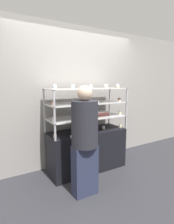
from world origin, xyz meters
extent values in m
plane|color=#2D2D33|center=(0.00, 0.00, 0.00)|extent=(20.00, 20.00, 0.00)
cube|color=gray|center=(0.00, 0.41, 1.30)|extent=(8.00, 0.05, 2.60)
cube|color=black|center=(0.00, 0.00, 0.36)|extent=(1.39, 0.53, 0.73)
cube|color=#B7B7BC|center=(-0.68, 0.25, 0.85)|extent=(0.02, 0.02, 0.25)
cube|color=#B7B7BC|center=(0.68, 0.25, 0.85)|extent=(0.02, 0.02, 0.25)
cube|color=#B7B7BC|center=(-0.68, -0.25, 0.85)|extent=(0.02, 0.02, 0.25)
cube|color=#B7B7BC|center=(0.68, -0.25, 0.85)|extent=(0.02, 0.02, 0.25)
cube|color=silver|center=(0.00, 0.00, 0.97)|extent=(1.39, 0.53, 0.01)
cube|color=#B7B7BC|center=(-0.68, 0.25, 1.10)|extent=(0.02, 0.02, 0.25)
cube|color=#B7B7BC|center=(0.68, 0.25, 1.10)|extent=(0.02, 0.02, 0.25)
cube|color=#B7B7BC|center=(-0.68, -0.25, 1.10)|extent=(0.02, 0.02, 0.25)
cube|color=#B7B7BC|center=(0.68, -0.25, 1.10)|extent=(0.02, 0.02, 0.25)
cube|color=silver|center=(0.00, 0.00, 1.22)|extent=(1.39, 0.53, 0.01)
cube|color=#B7B7BC|center=(-0.68, 0.25, 1.35)|extent=(0.02, 0.02, 0.25)
cube|color=#B7B7BC|center=(0.68, 0.25, 1.35)|extent=(0.02, 0.02, 0.25)
cube|color=#B7B7BC|center=(-0.68, -0.25, 1.35)|extent=(0.02, 0.02, 0.25)
cube|color=#B7B7BC|center=(0.68, -0.25, 1.35)|extent=(0.02, 0.02, 0.25)
cube|color=silver|center=(0.00, 0.00, 1.47)|extent=(1.39, 0.53, 0.01)
cylinder|color=brown|center=(-0.07, -0.02, 0.78)|extent=(0.18, 0.18, 0.10)
cylinder|color=silver|center=(-0.07, -0.02, 0.84)|extent=(0.19, 0.19, 0.02)
cube|color=#C66660|center=(0.30, 0.01, 1.01)|extent=(0.25, 0.16, 0.06)
cube|color=white|center=(0.30, 0.01, 1.04)|extent=(0.25, 0.16, 0.01)
cylinder|color=#CCB28C|center=(-0.63, -0.10, 0.74)|extent=(0.05, 0.05, 0.03)
sphere|color=#E5996B|center=(-0.63, -0.10, 0.77)|extent=(0.06, 0.06, 0.06)
cylinder|color=beige|center=(-0.32, -0.14, 0.74)|extent=(0.05, 0.05, 0.03)
sphere|color=#E5996B|center=(-0.32, -0.14, 0.77)|extent=(0.06, 0.06, 0.06)
cylinder|color=#CCB28C|center=(0.30, -0.07, 0.74)|extent=(0.05, 0.05, 0.03)
sphere|color=white|center=(0.30, -0.07, 0.77)|extent=(0.06, 0.06, 0.06)
cylinder|color=beige|center=(0.64, -0.14, 0.74)|extent=(0.05, 0.05, 0.03)
sphere|color=#F4EAB2|center=(0.64, -0.14, 0.77)|extent=(0.06, 0.06, 0.06)
cube|color=white|center=(-0.42, -0.24, 0.75)|extent=(0.04, 0.00, 0.04)
cylinder|color=beige|center=(-0.64, -0.09, 0.99)|extent=(0.06, 0.06, 0.03)
sphere|color=silver|center=(-0.64, -0.09, 1.02)|extent=(0.06, 0.06, 0.06)
cylinder|color=#CCB28C|center=(-0.20, -0.07, 0.99)|extent=(0.06, 0.06, 0.03)
sphere|color=silver|center=(-0.20, -0.07, 1.02)|extent=(0.06, 0.06, 0.06)
cylinder|color=beige|center=(0.63, -0.13, 0.99)|extent=(0.06, 0.06, 0.03)
sphere|color=#F4EAB2|center=(0.63, -0.13, 1.02)|extent=(0.06, 0.06, 0.06)
cube|color=white|center=(-0.31, -0.24, 1.00)|extent=(0.04, 0.00, 0.04)
cylinder|color=#CCB28C|center=(-0.65, -0.13, 1.24)|extent=(0.05, 0.05, 0.03)
sphere|color=#E5996B|center=(-0.65, -0.13, 1.27)|extent=(0.05, 0.05, 0.05)
cylinder|color=#CCB28C|center=(-0.01, -0.06, 1.24)|extent=(0.05, 0.05, 0.03)
sphere|color=#8C5B42|center=(-0.01, -0.06, 1.27)|extent=(0.05, 0.05, 0.05)
cylinder|color=beige|center=(0.62, -0.12, 1.24)|extent=(0.05, 0.05, 0.03)
sphere|color=#8C5B42|center=(0.62, -0.12, 1.27)|extent=(0.05, 0.05, 0.05)
cube|color=white|center=(0.07, -0.24, 1.25)|extent=(0.04, 0.00, 0.04)
cylinder|color=white|center=(-0.62, -0.12, 1.48)|extent=(0.06, 0.06, 0.02)
sphere|color=silver|center=(-0.62, -0.12, 1.51)|extent=(0.07, 0.07, 0.07)
cylinder|color=white|center=(-0.30, -0.08, 1.48)|extent=(0.06, 0.06, 0.02)
sphere|color=silver|center=(-0.30, -0.08, 1.51)|extent=(0.07, 0.07, 0.07)
cylinder|color=#CCB28C|center=(0.00, -0.12, 1.48)|extent=(0.06, 0.06, 0.02)
sphere|color=silver|center=(0.00, -0.12, 1.51)|extent=(0.07, 0.07, 0.07)
cylinder|color=beige|center=(0.33, -0.10, 1.48)|extent=(0.06, 0.06, 0.02)
sphere|color=white|center=(0.33, -0.10, 1.51)|extent=(0.07, 0.07, 0.07)
cylinder|color=#CCB28C|center=(0.64, -0.04, 1.48)|extent=(0.06, 0.06, 0.02)
sphere|color=silver|center=(0.64, -0.04, 1.51)|extent=(0.07, 0.07, 0.07)
cube|color=white|center=(0.24, -0.24, 1.49)|extent=(0.04, 0.00, 0.04)
cube|color=#282D47|center=(-0.39, -0.62, 0.36)|extent=(0.34, 0.19, 0.72)
cylinder|color=#26262D|center=(-0.39, -0.62, 1.03)|extent=(0.36, 0.36, 0.62)
sphere|color=beige|center=(-0.39, -0.62, 1.44)|extent=(0.20, 0.20, 0.20)
camera|label=1|loc=(-1.50, -2.60, 1.57)|focal=28.00mm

